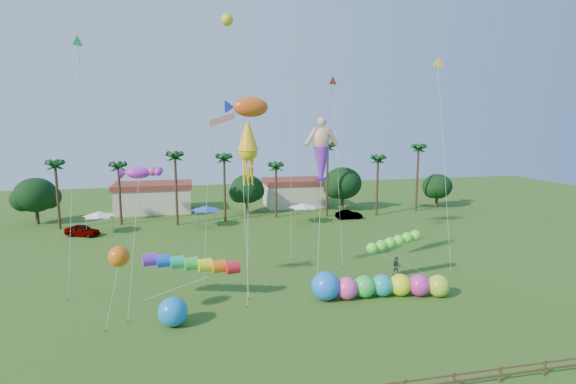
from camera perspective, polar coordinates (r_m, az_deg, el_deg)
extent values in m
plane|color=#285116|center=(31.67, 4.18, -19.21)|extent=(160.00, 160.00, 0.00)
cylinder|color=#3A2819|center=(69.81, -27.20, -0.61)|extent=(0.36, 0.36, 9.00)
cylinder|color=#3A2819|center=(69.22, -20.57, -0.47)|extent=(0.36, 0.36, 8.50)
cylinder|color=#3A2819|center=(66.46, -14.00, 0.12)|extent=(0.36, 0.36, 10.00)
cylinder|color=#3A2819|center=(67.66, -8.04, 0.24)|extent=(0.36, 0.36, 9.50)
cylinder|color=#3A2819|center=(69.82, -1.54, -0.02)|extent=(0.36, 0.36, 8.00)
cylinder|color=#3A2819|center=(70.60, 5.00, 1.28)|extent=(0.36, 0.36, 11.00)
cylinder|color=#3A2819|center=(72.63, 11.26, 0.56)|extent=(0.36, 0.36, 9.00)
cylinder|color=#3A2819|center=(77.83, 16.08, 1.49)|extent=(0.36, 0.36, 10.50)
sphere|color=#113814|center=(74.73, -29.40, -0.33)|extent=(5.88, 5.88, 5.88)
sphere|color=#113814|center=(73.09, -5.22, 0.37)|extent=(5.46, 5.46, 5.46)
sphere|color=#113814|center=(75.74, 6.97, 1.12)|extent=(6.30, 6.30, 6.30)
sphere|color=#113814|center=(82.23, 18.43, 0.69)|extent=(5.04, 5.04, 5.04)
cube|color=beige|center=(77.99, -16.68, -0.94)|extent=(12.00, 7.00, 4.00)
cube|color=beige|center=(79.87, 0.75, -0.33)|extent=(10.00, 7.00, 4.00)
pyramid|color=white|center=(64.94, -22.84, -2.54)|extent=(3.00, 3.00, 0.60)
pyramid|color=blue|center=(64.88, -10.43, -1.99)|extent=(3.00, 3.00, 0.60)
pyramid|color=white|center=(65.88, 1.87, -1.67)|extent=(3.00, 3.00, 0.60)
cube|color=brown|center=(28.95, 20.30, -21.56)|extent=(0.12, 0.12, 1.00)
cube|color=brown|center=(30.53, 25.35, -20.18)|extent=(0.12, 0.12, 1.00)
cube|color=brown|center=(32.32, 29.79, -18.83)|extent=(0.12, 0.12, 1.00)
imported|color=#4C4C54|center=(64.98, -24.67, -4.45)|extent=(4.82, 3.46, 1.52)
imported|color=#4C4C54|center=(69.89, 7.73, -2.87)|extent=(4.10, 1.54, 1.34)
imported|color=gray|center=(45.52, 13.60, -9.18)|extent=(1.16, 1.12, 1.89)
sphere|color=#FC42A8|center=(39.15, 7.45, -12.03)|extent=(1.91, 1.91, 1.91)
sphere|color=green|center=(39.76, 9.66, -11.74)|extent=(1.91, 1.91, 1.91)
sphere|color=#17A1A7|center=(40.32, 11.84, -11.51)|extent=(1.91, 1.91, 1.91)
sphere|color=#E1F719|center=(40.75, 14.05, -11.37)|extent=(1.91, 1.91, 1.91)
sphere|color=#CE30A1|center=(41.09, 16.30, -11.29)|extent=(1.91, 1.91, 1.91)
sphere|color=#AED42F|center=(41.44, 18.54, -11.23)|extent=(1.91, 1.91, 1.91)
sphere|color=#1B75F3|center=(38.71, 4.79, -11.81)|extent=(2.74, 2.74, 2.45)
sphere|color=blue|center=(35.18, -14.42, -14.51)|extent=(2.18, 2.18, 2.18)
cylinder|color=red|center=(38.00, -10.07, -9.63)|extent=(7.87, 1.38, 1.06)
cylinder|color=silver|center=(39.22, -12.72, -11.37)|extent=(7.49, 1.64, 2.93)
cylinder|color=brown|center=(40.68, -18.06, -12.91)|extent=(0.08, 0.08, 0.16)
ellipsoid|color=#5BF235|center=(42.23, 10.63, -7.04)|extent=(5.63, 3.37, 1.25)
cylinder|color=silver|center=(44.04, 14.47, -8.81)|extent=(6.46, 0.03, 3.42)
cylinder|color=brown|center=(46.06, 18.03, -10.30)|extent=(0.08, 0.08, 0.16)
sphere|color=orange|center=(34.90, -20.69, -7.66)|extent=(1.59, 1.59, 1.52)
cylinder|color=silver|center=(35.45, -21.44, -11.96)|extent=(1.14, 0.82, 5.30)
cylinder|color=brown|center=(36.16, -22.20, -15.99)|extent=(0.08, 0.08, 0.16)
cylinder|color=silver|center=(40.22, 3.98, -4.02)|extent=(1.67, 4.55, 11.82)
cylinder|color=brown|center=(39.69, 3.67, -13.03)|extent=(0.08, 0.08, 0.16)
ellipsoid|color=#D74F17|center=(41.34, -4.77, 10.71)|extent=(4.98, 2.39, 1.99)
cylinder|color=silver|center=(39.41, -4.89, -1.04)|extent=(1.08, 4.97, 16.21)
cylinder|color=brown|center=(39.22, -5.01, -13.32)|extent=(0.08, 0.08, 0.16)
cylinder|color=silver|center=(41.53, -10.03, 7.22)|extent=(1.91, 5.35, 27.53)
cylinder|color=brown|center=(41.57, -10.65, -12.13)|extent=(0.08, 0.08, 0.16)
cone|color=yellow|center=(39.53, -5.11, 5.12)|extent=(2.33, 2.33, 5.21)
cylinder|color=silver|center=(38.03, -5.16, -4.42)|extent=(0.91, 4.85, 12.31)
cylinder|color=brown|center=(37.61, -5.22, -14.33)|extent=(0.08, 0.08, 0.16)
ellipsoid|color=#BB27C5|center=(37.74, -18.46, 2.33)|extent=(3.66, 2.65, 1.28)
cylinder|color=silver|center=(36.98, -19.06, -6.42)|extent=(0.98, 3.72, 10.88)
cylinder|color=brown|center=(37.08, -19.69, -15.20)|extent=(0.08, 0.08, 0.16)
cone|color=red|center=(49.54, 5.73, 13.79)|extent=(1.21, 0.72, 1.21)
cylinder|color=silver|center=(47.41, 6.33, 2.42)|extent=(0.22, 4.74, 19.13)
cylinder|color=brown|center=(47.24, 6.95, -9.42)|extent=(0.08, 0.08, 0.16)
cone|color=yellow|center=(50.49, 18.52, 15.24)|extent=(1.32, 0.53, 1.29)
cylinder|color=silver|center=(48.18, 19.25, 3.10)|extent=(0.33, 4.95, 20.84)
cylinder|color=brown|center=(48.17, 20.00, -9.54)|extent=(0.08, 0.08, 0.16)
cone|color=#33DB5D|center=(45.20, -25.15, 16.87)|extent=(1.03, 1.06, 1.23)
cylinder|color=silver|center=(42.72, -25.66, 2.66)|extent=(1.28, 4.72, 21.79)
cylinder|color=brown|center=(43.05, -26.20, -12.17)|extent=(0.08, 0.08, 0.16)
cylinder|color=silver|center=(49.00, 0.32, 8.75)|extent=(0.62, 3.62, 29.47)
cylinder|color=brown|center=(49.47, 0.44, -8.49)|extent=(0.08, 0.08, 0.16)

